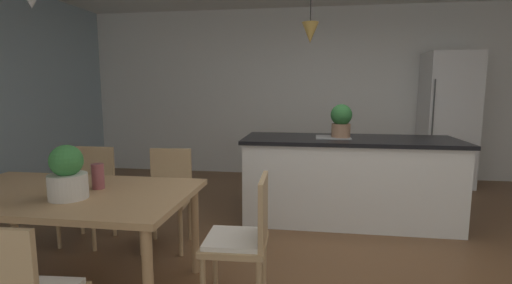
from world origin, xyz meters
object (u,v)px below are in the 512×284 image
Objects in this scene: dining_table at (64,201)px; vase_on_dining_table at (98,176)px; chair_far_right at (168,194)px; kitchen_island at (348,179)px; chair_kitchen_end at (243,238)px; potted_plant_on_table at (67,174)px; potted_plant_on_island at (341,120)px; refrigerator at (447,120)px; chair_far_left at (89,191)px.

dining_table is 9.84× the size of vase_on_dining_table.
dining_table is 1.98× the size of chair_far_right.
kitchen_island is at bearing 28.44° from chair_far_right.
kitchen_island is (2.05, 1.76, -0.20)m from dining_table.
chair_far_right is (0.38, 0.86, -0.18)m from dining_table.
potted_plant_on_table is at bearing -172.59° from chair_kitchen_end.
dining_table is 0.96m from chair_far_right.
chair_kitchen_end and chair_far_right have the same top height.
potted_plant_on_island reaches higher than chair_kitchen_end.
potted_plant_on_table is (0.14, -0.14, 0.22)m from dining_table.
refrigerator is at bearing 48.79° from kitchen_island.
chair_kitchen_end is at bearing -114.88° from kitchen_island.
chair_far_right is 0.39× the size of kitchen_island.
dining_table is 1.25m from chair_kitchen_end.
kitchen_island is at bearing 41.71° from vase_on_dining_table.
vase_on_dining_table is at bearing 29.30° from dining_table.
dining_table is 1.98× the size of chair_far_left.
refrigerator is at bearing 45.17° from vase_on_dining_table.
potted_plant_on_table is at bearing -135.06° from kitchen_island.
dining_table is 0.77× the size of kitchen_island.
vase_on_dining_table is (-1.04, 0.11, 0.34)m from chair_kitchen_end.
chair_far_left is 2.44× the size of potted_plant_on_island.
dining_table is at bearing -139.29° from kitchen_island.
chair_kitchen_end is 1.00× the size of chair_far_left.
chair_kitchen_end is 1.10m from vase_on_dining_table.
potted_plant_on_island is at bearing 42.00° from dining_table.
chair_kitchen_end reaches higher than dining_table.
chair_far_left is at bearing -146.09° from refrigerator.
potted_plant_on_island is (-0.09, 0.00, 0.62)m from kitchen_island.
potted_plant_on_table is (-1.91, -1.90, 0.42)m from kitchen_island.
refrigerator is 2.44m from potted_plant_on_island.
dining_table is 0.89× the size of refrigerator.
dining_table is at bearing -179.90° from chair_kitchen_end.
refrigerator is (3.62, 3.55, 0.31)m from dining_table.
potted_plant_on_table is at bearing -44.47° from dining_table.
refrigerator is (2.38, 3.55, 0.50)m from chair_kitchen_end.
vase_on_dining_table is (0.58, -0.75, 0.34)m from chair_far_left.
chair_kitchen_end is at bearing -5.83° from vase_on_dining_table.
vase_on_dining_table reaches higher than chair_far_right.
refrigerator is at bearing 56.11° from chair_kitchen_end.
vase_on_dining_table is (0.05, 0.25, -0.07)m from potted_plant_on_table.
chair_kitchen_end is 2.44× the size of potted_plant_on_island.
chair_far_left is at bearing 117.92° from potted_plant_on_table.
vase_on_dining_table is at bearing -138.29° from kitchen_island.
dining_table is 5.08m from refrigerator.
chair_far_right is (-0.85, 0.86, 0.00)m from chair_kitchen_end.
kitchen_island is 0.63m from potted_plant_on_island.
refrigerator is 4.86m from vase_on_dining_table.
kitchen_island reaches higher than vase_on_dining_table.
dining_table is at bearing -114.01° from chair_far_right.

